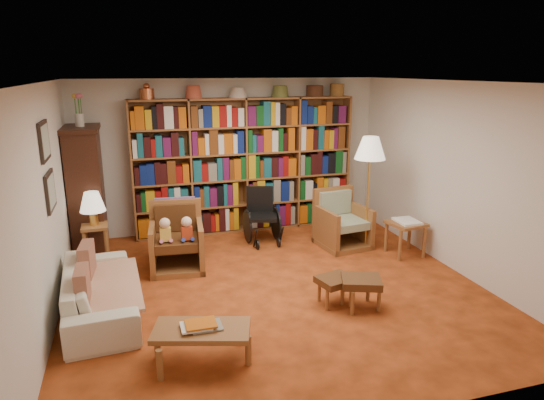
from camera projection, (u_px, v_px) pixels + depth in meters
name	position (u px, v px, depth m)	size (l,w,h in m)	color
floor	(275.00, 287.00, 6.06)	(5.00, 5.00, 0.00)	#BC4D1D
ceiling	(275.00, 82.00, 5.40)	(5.00, 5.00, 0.00)	silver
wall_back	(231.00, 156.00, 8.04)	(5.00, 5.00, 0.00)	silver
wall_front	(378.00, 273.00, 3.42)	(5.00, 5.00, 0.00)	silver
wall_left	(45.00, 207.00, 5.04)	(5.00, 5.00, 0.00)	silver
wall_right	(455.00, 178.00, 6.42)	(5.00, 5.00, 0.00)	silver
bookshelf	(245.00, 161.00, 7.96)	(3.60, 0.30, 2.42)	brown
curio_cabinet	(87.00, 189.00, 7.04)	(0.50, 0.95, 2.40)	#39190F
framed_pictures	(47.00, 166.00, 5.23)	(0.03, 0.52, 0.97)	black
sofa	(100.00, 291.00, 5.36)	(0.72, 1.83, 0.54)	beige
sofa_throw	(104.00, 288.00, 5.36)	(0.77, 1.44, 0.04)	beige
cushion_left	(88.00, 265.00, 5.60)	(0.13, 0.41, 0.41)	maroon
cushion_right	(83.00, 291.00, 4.95)	(0.12, 0.39, 0.39)	maroon
side_table_lamp	(96.00, 237.00, 6.67)	(0.35, 0.35, 0.58)	brown
table_lamp	(92.00, 203.00, 6.54)	(0.34, 0.34, 0.47)	gold
armchair_leather	(176.00, 240.00, 6.63)	(0.78, 0.82, 0.91)	brown
armchair_sage	(341.00, 224.00, 7.47)	(0.79, 0.81, 0.86)	brown
wheelchair	(262.00, 217.00, 7.60)	(0.52, 0.69, 0.86)	black
floor_lamp	(370.00, 153.00, 7.01)	(0.45, 0.45, 1.70)	gold
side_table_papers	(406.00, 228.00, 7.03)	(0.54, 0.54, 0.53)	brown
footstool_a	(335.00, 282.00, 5.56)	(0.46, 0.42, 0.33)	#543016
footstool_b	(361.00, 284.00, 5.46)	(0.54, 0.50, 0.37)	#543016
coffee_table	(202.00, 332.00, 4.45)	(0.97, 0.67, 0.40)	brown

